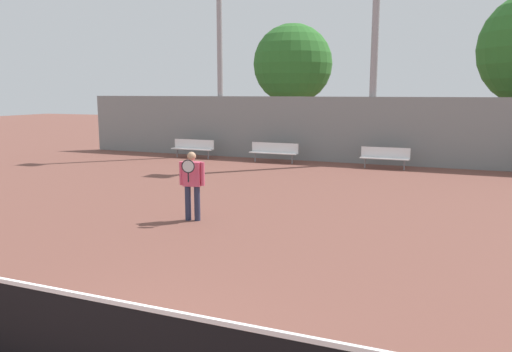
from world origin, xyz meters
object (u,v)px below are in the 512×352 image
Objects in this scene: tennis_net at (83,337)px; tennis_player at (192,182)px; light_pole_center_back at (377,0)px; tree_green_broad at (293,64)px; light_pole_far_right at (219,16)px; bench_by_gate at (274,151)px; bench_courtside_far at (193,147)px; bench_adjacent_court at (385,156)px.

tennis_player is (-2.25, 6.28, 0.43)m from tennis_net.
light_pole_center_back is 6.51m from tree_green_broad.
tree_green_broad is (-4.79, 21.44, 3.92)m from tennis_net.
tennis_player is 13.42m from light_pole_far_right.
tennis_player reaches higher than bench_by_gate.
tree_green_broad reaches higher than tennis_player.
light_pole_far_right is at bearing 158.18° from bench_by_gate.
light_pole_far_right reaches higher than tree_green_broad.
light_pole_far_right is (-7.06, 17.54, 5.93)m from tennis_net.
tennis_net is 0.86× the size of light_pole_center_back.
bench_courtside_far is at bearing -121.76° from light_pole_far_right.
light_pole_center_back reaches higher than tennis_player.
light_pole_center_back reaches higher than bench_adjacent_court.
bench_courtside_far and bench_adjacent_court have the same top height.
light_pole_far_right is at bearing -178.97° from light_pole_center_back.
light_pole_far_right is (-7.85, 1.27, 5.92)m from bench_adjacent_court.
light_pole_center_back reaches higher than bench_courtside_far.
bench_by_gate is 0.33× the size of tree_green_broad.
light_pole_center_back is (7.06, 0.13, 0.26)m from light_pole_far_right.
light_pole_center_back is at bearing 1.03° from light_pole_far_right.
light_pole_center_back is (2.25, 11.38, 5.76)m from tennis_player.
tennis_net is 1.60× the size of tree_green_broad.
tennis_net is 18.72m from light_pole_center_back.
bench_by_gate is 7.43m from light_pole_center_back.
bench_by_gate is (3.97, 0.00, 0.00)m from bench_courtside_far.
tennis_net is at bearing -68.07° from light_pole_far_right.
bench_adjacent_court is 6.39m from light_pole_center_back.
tennis_player is at bearing -60.72° from bench_courtside_far.
tree_green_broad is at bearing 59.78° from light_pole_far_right.
bench_by_gate is 0.19× the size of light_pole_far_right.
bench_courtside_far is 3.97m from bench_by_gate.
light_pole_center_back is (7.85, 1.40, 6.18)m from bench_courtside_far.
bench_courtside_far is 1.07× the size of bench_adjacent_court.
tennis_net is 6.68m from tennis_player.
bench_courtside_far is at bearing 106.89° from tennis_player.
tennis_net is 16.72m from bench_by_gate.
bench_by_gate is (-4.67, 0.00, 0.00)m from bench_adjacent_court.
bench_courtside_far is 6.11m from light_pole_far_right.
bench_courtside_far is at bearing -120.60° from tree_green_broad.
tennis_player is at bearing -106.94° from bench_adjacent_court.
light_pole_far_right is 1.73× the size of tree_green_broad.
bench_courtside_far is 10.09m from light_pole_center_back.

